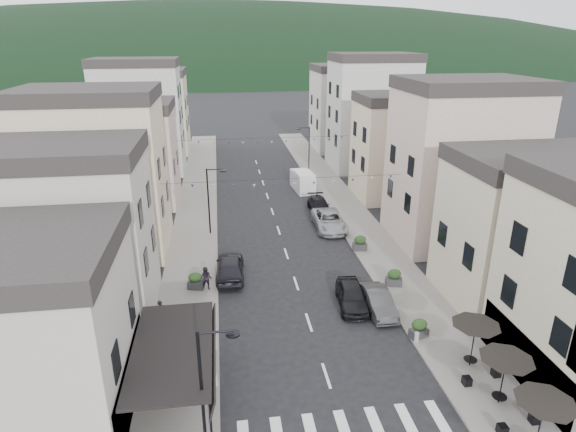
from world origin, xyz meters
The scene contains 26 objects.
sidewalk_left centered at (-7.50, 32.00, 0.06)m, with size 4.00×76.00×0.12m, color slate.
sidewalk_right centered at (7.50, 32.00, 0.06)m, with size 4.00×76.00×0.12m, color slate.
hill_backdrop centered at (0.00, 300.00, 0.00)m, with size 640.00×360.00×70.00m, color black.
boutique_awning centered at (-7.25, 5.00, 3.11)m, with size 3.77×7.50×3.28m.
buildings_row_left centered at (-14.50, 37.75, 6.12)m, with size 10.20×54.16×14.00m.
buildings_row_right centered at (14.50, 36.59, 6.32)m, with size 10.20×54.16×14.50m.
cafe_terrace centered at (7.70, 2.80, 2.36)m, with size 2.50×8.10×2.53m.
streetlamp_left_near centered at (-5.82, 2.00, 3.70)m, with size 1.70×0.56×6.00m.
streetlamp_left_far centered at (-5.82, 26.00, 3.70)m, with size 1.70×0.56×6.00m.
streetlamp_right_far centered at (5.82, 44.00, 3.70)m, with size 1.70×0.56×6.00m.
bollards centered at (0.00, 5.50, 0.42)m, with size 11.66×10.26×0.60m.
bunting_near centered at (0.00, 22.00, 5.65)m, with size 19.00×0.28×0.62m.
bunting_far centered at (0.00, 38.00, 5.65)m, with size 19.00×0.28×0.62m.
parked_car_a centered at (3.10, 12.52, 0.75)m, with size 1.78×4.42×1.50m, color black.
parked_car_b centered at (4.60, 11.66, 0.70)m, with size 1.48×4.24×1.40m, color #353538.
parked_car_c centered at (4.60, 25.78, 0.79)m, with size 2.61×5.66×1.57m, color #919299.
parked_car_d centered at (4.60, 30.24, 0.68)m, with size 1.91×4.70×1.36m, color black.
parked_car_e centered at (-4.60, 17.60, 0.85)m, with size 2.00×4.98×1.70m, color black.
delivery_van centered at (4.21, 37.58, 1.10)m, with size 2.26×4.81×2.23m.
pedestrian_a centered at (-8.89, 11.91, 0.91)m, with size 0.58×0.38×1.58m, color black.
pedestrian_b centered at (-6.26, 15.81, 0.96)m, with size 0.82×0.64×1.68m, color black.
planter_la centered at (-8.20, 9.52, 0.62)m, with size 0.97×0.60×1.03m.
planter_lb centered at (-7.02, 16.05, 0.71)m, with size 1.19×0.82×1.21m.
planter_ra centered at (6.00, 8.43, 0.70)m, with size 1.17×0.83×1.19m.
planter_rb centered at (6.70, 14.56, 0.72)m, with size 1.21×0.84×1.24m.
planter_rc centered at (6.00, 20.62, 0.74)m, with size 1.21×0.77×1.27m.
Camera 1 is at (-4.88, -13.93, 16.61)m, focal length 30.00 mm.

